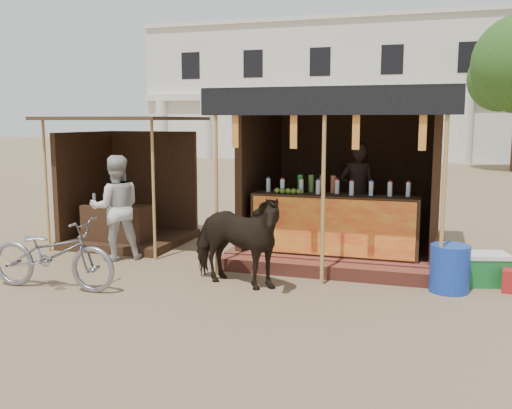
% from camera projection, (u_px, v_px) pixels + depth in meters
% --- Properties ---
extents(ground, '(120.00, 120.00, 0.00)m').
position_uv_depth(ground, '(217.00, 312.00, 6.98)').
color(ground, '#846B4C').
rests_on(ground, ground).
extents(main_stall, '(3.60, 3.61, 2.78)m').
position_uv_depth(main_stall, '(344.00, 197.00, 9.70)').
color(main_stall, brown).
rests_on(main_stall, ground).
extents(secondary_stall, '(2.40, 2.40, 2.38)m').
position_uv_depth(secondary_stall, '(123.00, 198.00, 10.84)').
color(secondary_stall, '#382414').
rests_on(secondary_stall, ground).
extents(cow, '(1.71, 1.08, 1.33)m').
position_uv_depth(cow, '(235.00, 240.00, 7.93)').
color(cow, black).
rests_on(cow, ground).
extents(motorbike, '(1.92, 0.75, 0.99)m').
position_uv_depth(motorbike, '(52.00, 254.00, 7.85)').
color(motorbike, gray).
rests_on(motorbike, ground).
extents(bystander, '(1.08, 1.03, 1.75)m').
position_uv_depth(bystander, '(116.00, 208.00, 9.50)').
color(bystander, beige).
rests_on(bystander, ground).
extents(blue_barrel, '(0.66, 0.66, 0.65)m').
position_uv_depth(blue_barrel, '(450.00, 268.00, 7.75)').
color(blue_barrel, '#1639A7').
rests_on(blue_barrel, ground).
extents(cooler, '(0.73, 0.59, 0.46)m').
position_uv_depth(cooler, '(484.00, 269.00, 8.08)').
color(cooler, '#186F2C').
rests_on(cooler, ground).
extents(background_building, '(26.00, 7.45, 8.18)m').
position_uv_depth(background_building, '(362.00, 93.00, 35.24)').
color(background_building, silver).
rests_on(background_building, ground).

